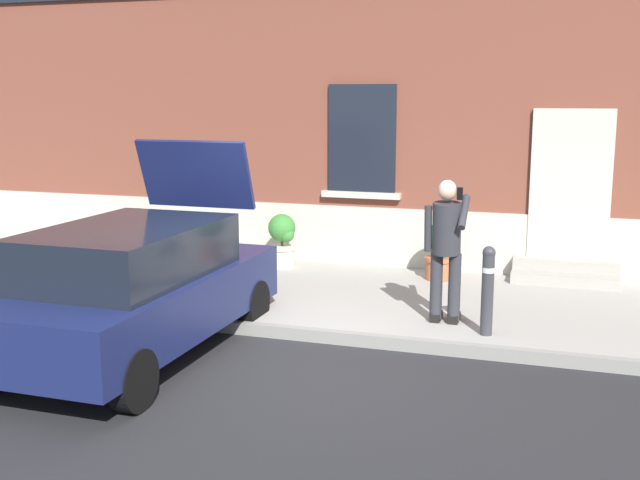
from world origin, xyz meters
name	(u,v)px	position (x,y,z in m)	size (l,w,h in m)	color
ground_plane	(269,365)	(0.00, 0.00, 0.00)	(80.00, 80.00, 0.00)	#232326
sidewalk	(342,296)	(0.00, 2.80, 0.07)	(24.00, 3.60, 0.15)	#99968E
curb_edge	(298,333)	(0.00, 0.94, 0.07)	(24.00, 0.12, 0.15)	gray
building_facade	(387,42)	(0.01, 5.29, 3.73)	(24.00, 1.52, 7.50)	brown
entrance_stoop	(565,273)	(2.99, 4.33, 0.28)	(1.53, 0.64, 0.32)	#9E998E
hatchback_car_navy	(136,286)	(-1.51, -0.17, 0.80)	(1.82, 4.08, 2.34)	#161E4C
bollard_near_person	(488,287)	(2.16, 1.35, 0.71)	(0.15, 0.15, 1.04)	#333338
person_on_phone	(446,242)	(1.62, 1.68, 1.15)	(0.51, 0.46, 1.75)	#2D2D33
planter_charcoal	(139,232)	(-3.91, 3.88, 0.61)	(0.44, 0.44, 0.86)	#2D2D30
planter_cream	(282,239)	(-1.36, 4.00, 0.61)	(0.44, 0.44, 0.86)	beige
planter_terracotta	(440,250)	(1.19, 3.91, 0.61)	(0.44, 0.44, 0.86)	#B25B38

